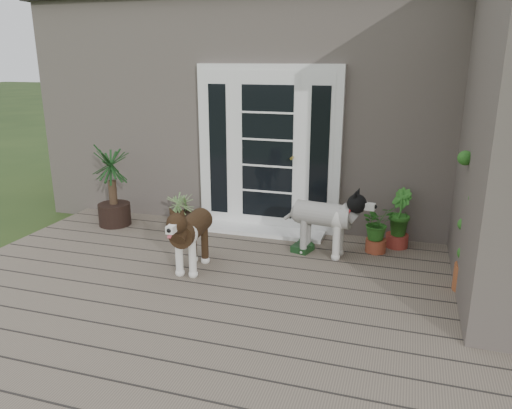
% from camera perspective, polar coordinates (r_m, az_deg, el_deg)
% --- Properties ---
extents(deck, '(6.20, 4.60, 0.12)m').
position_cam_1_polar(deck, '(4.74, -3.79, -12.04)').
color(deck, '#6B5B4C').
rests_on(deck, ground).
extents(house_main, '(7.40, 4.00, 3.10)m').
position_cam_1_polar(house_main, '(8.30, 6.76, 11.08)').
color(house_main, '#665E54').
rests_on(house_main, ground).
extents(roof_main, '(7.60, 4.20, 0.20)m').
position_cam_1_polar(roof_main, '(8.31, 7.18, 22.47)').
color(roof_main, '#2D2826').
rests_on(roof_main, house_main).
extents(door_unit, '(1.90, 0.14, 2.15)m').
position_cam_1_polar(door_unit, '(6.41, 1.42, 6.39)').
color(door_unit, white).
rests_on(door_unit, deck).
extents(door_step, '(1.60, 0.40, 0.05)m').
position_cam_1_polar(door_step, '(6.50, 0.87, -3.06)').
color(door_step, white).
rests_on(door_step, deck).
extents(brindle_dog, '(0.40, 0.86, 0.70)m').
position_cam_1_polar(brindle_dog, '(5.33, -7.45, -3.99)').
color(brindle_dog, '#3F2917').
rests_on(brindle_dog, deck).
extents(white_dog, '(0.91, 0.49, 0.72)m').
position_cam_1_polar(white_dog, '(5.72, 7.74, -2.42)').
color(white_dog, beige).
rests_on(white_dog, deck).
extents(spider_plant, '(0.56, 0.56, 0.55)m').
position_cam_1_polar(spider_plant, '(6.69, -8.63, -0.43)').
color(spider_plant, '#7E9058').
rests_on(spider_plant, deck).
extents(yucca, '(0.93, 0.93, 1.19)m').
position_cam_1_polar(yucca, '(6.92, -16.38, 2.42)').
color(yucca, black).
rests_on(yucca, deck).
extents(herb_a, '(0.53, 0.53, 0.48)m').
position_cam_1_polar(herb_a, '(5.96, 13.82, -3.20)').
color(herb_a, '#1D5217').
rests_on(herb_a, deck).
extents(herb_b, '(0.42, 0.42, 0.51)m').
position_cam_1_polar(herb_b, '(6.19, 16.15, -2.49)').
color(herb_b, '#1B601E').
rests_on(herb_b, deck).
extents(herb_c, '(0.51, 0.51, 0.63)m').
position_cam_1_polar(herb_c, '(6.22, 23.60, -2.59)').
color(herb_c, '#1A5C20').
rests_on(herb_c, deck).
extents(sapling, '(0.64, 0.64, 1.86)m').
position_cam_1_polar(sapling, '(5.07, 24.81, 0.40)').
color(sapling, '#265418').
rests_on(sapling, deck).
extents(clog_left, '(0.23, 0.37, 0.10)m').
position_cam_1_polar(clog_left, '(5.95, 5.14, -4.75)').
color(clog_left, '#143317').
rests_on(clog_left, deck).
extents(clog_right, '(0.21, 0.31, 0.08)m').
position_cam_1_polar(clog_right, '(5.89, 5.89, -5.10)').
color(clog_right, black).
rests_on(clog_right, deck).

